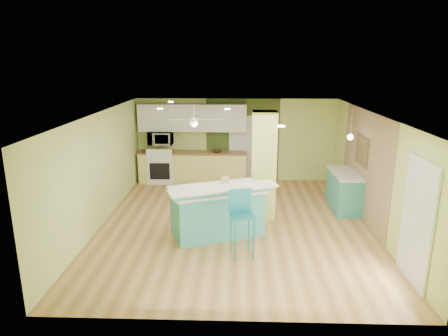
% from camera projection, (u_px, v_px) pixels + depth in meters
% --- Properties ---
extents(floor, '(6.00, 7.00, 0.01)m').
position_uv_depth(floor, '(235.00, 224.00, 9.07)').
color(floor, olive).
rests_on(floor, ground).
extents(ceiling, '(6.00, 7.00, 0.01)m').
position_uv_depth(ceiling, '(236.00, 114.00, 8.41)').
color(ceiling, white).
rests_on(ceiling, wall_back).
extents(wall_back, '(6.00, 0.01, 2.50)m').
position_uv_depth(wall_back, '(236.00, 140.00, 12.12)').
color(wall_back, '#C6D773').
rests_on(wall_back, floor).
extents(wall_front, '(6.00, 0.01, 2.50)m').
position_uv_depth(wall_front, '(233.00, 241.00, 5.36)').
color(wall_front, '#C6D773').
rests_on(wall_front, floor).
extents(wall_left, '(0.01, 7.00, 2.50)m').
position_uv_depth(wall_left, '(100.00, 170.00, 8.84)').
color(wall_left, '#C6D773').
rests_on(wall_left, floor).
extents(wall_right, '(0.01, 7.00, 2.50)m').
position_uv_depth(wall_right, '(374.00, 172.00, 8.64)').
color(wall_right, '#C6D773').
rests_on(wall_right, floor).
extents(wood_panel, '(0.02, 3.40, 2.50)m').
position_uv_depth(wood_panel, '(364.00, 165.00, 9.22)').
color(wood_panel, '#8C6F50').
rests_on(wood_panel, floor).
extents(olive_accent, '(2.20, 0.02, 2.50)m').
position_uv_depth(olive_accent, '(243.00, 140.00, 12.10)').
color(olive_accent, '#3C4C1E').
rests_on(olive_accent, floor).
extents(interior_door, '(0.82, 0.05, 2.00)m').
position_uv_depth(interior_door, '(243.00, 148.00, 12.14)').
color(interior_door, silver).
rests_on(interior_door, floor).
extents(french_door, '(0.04, 1.08, 2.10)m').
position_uv_depth(french_door, '(417.00, 222.00, 6.48)').
color(french_door, white).
rests_on(french_door, floor).
extents(column, '(0.55, 0.55, 2.50)m').
position_uv_depth(column, '(264.00, 165.00, 9.20)').
color(column, '#D0D562').
rests_on(column, floor).
extents(kitchen_run, '(3.25, 0.63, 0.94)m').
position_uv_depth(kitchen_run, '(193.00, 167.00, 12.07)').
color(kitchen_run, '#EDE67C').
rests_on(kitchen_run, floor).
extents(stove, '(0.76, 0.66, 1.08)m').
position_uv_depth(stove, '(162.00, 167.00, 12.10)').
color(stove, white).
rests_on(stove, floor).
extents(upper_cabinets, '(3.20, 0.34, 0.80)m').
position_uv_depth(upper_cabinets, '(192.00, 118.00, 11.80)').
color(upper_cabinets, white).
rests_on(upper_cabinets, wall_back).
extents(microwave, '(0.70, 0.48, 0.39)m').
position_uv_depth(microwave, '(161.00, 138.00, 11.88)').
color(microwave, silver).
rests_on(microwave, wall_back).
extents(ceiling_fan, '(1.41, 1.41, 0.61)m').
position_uv_depth(ceiling_fan, '(194.00, 120.00, 10.49)').
color(ceiling_fan, white).
rests_on(ceiling_fan, ceiling).
extents(pendant_lamp, '(0.14, 0.14, 0.69)m').
position_uv_depth(pendant_lamp, '(350.00, 137.00, 9.21)').
color(pendant_lamp, silver).
rests_on(pendant_lamp, ceiling).
extents(wall_decor, '(0.03, 0.90, 0.70)m').
position_uv_depth(wall_decor, '(362.00, 151.00, 9.34)').
color(wall_decor, brown).
rests_on(wall_decor, wood_panel).
extents(peninsula, '(2.35, 1.84, 1.17)m').
position_uv_depth(peninsula, '(217.00, 210.00, 8.40)').
color(peninsula, teal).
rests_on(peninsula, floor).
extents(bar_stool, '(0.51, 0.51, 1.28)m').
position_uv_depth(bar_stool, '(241.00, 212.00, 7.45)').
color(bar_stool, teal).
rests_on(bar_stool, floor).
extents(side_counter, '(0.62, 1.45, 0.94)m').
position_uv_depth(side_counter, '(344.00, 191.00, 9.90)').
color(side_counter, teal).
rests_on(side_counter, floor).
extents(fruit_bowl, '(0.35, 0.35, 0.07)m').
position_uv_depth(fruit_bowl, '(217.00, 151.00, 11.90)').
color(fruit_bowl, '#382417').
rests_on(fruit_bowl, kitchen_run).
extents(canister, '(0.15, 0.15, 0.18)m').
position_uv_depth(canister, '(225.00, 181.00, 8.46)').
color(canister, yellow).
rests_on(canister, peninsula).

